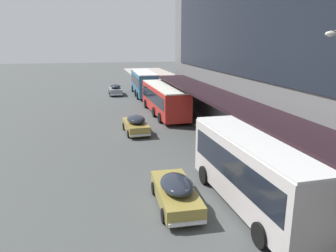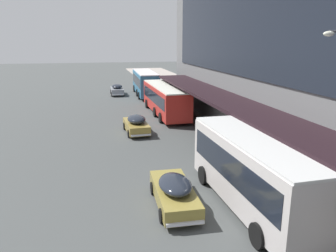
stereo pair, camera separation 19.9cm
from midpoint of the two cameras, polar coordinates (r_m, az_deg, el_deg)
name	(u,v)px [view 2 (the right image)]	position (r m, az deg, el deg)	size (l,w,h in m)	color
transit_bus_kerbside_front	(165,98)	(34.74, -0.36, 4.90)	(2.97, 11.55, 3.08)	red
transit_bus_kerbside_rear	(253,169)	(15.61, 14.97, -7.25)	(2.93, 9.25, 3.42)	beige
transit_bus_kerbside_far	(145,82)	(47.49, -3.84, 7.69)	(3.07, 10.85, 3.39)	teal
sedan_trailing_mid	(174,192)	(15.75, 1.47, -11.34)	(1.96, 4.75, 1.51)	olive
sedan_lead_mid	(117,90)	(48.32, -8.75, 6.28)	(1.89, 4.38, 1.58)	gray
sedan_trailing_near	(136,124)	(27.92, -5.34, 0.30)	(1.98, 4.40, 1.57)	olive
fire_hydrant	(232,145)	(23.68, 11.34, -3.24)	(0.20, 0.40, 0.70)	#B52B11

